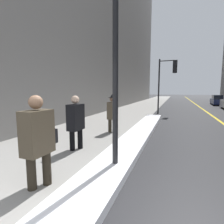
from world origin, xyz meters
name	(u,v)px	position (x,y,z in m)	size (l,w,h in m)	color
sidewalk_slab	(136,109)	(-2.00, 15.00, 0.01)	(4.00, 80.00, 0.01)	gray
road_centre_stripe	(206,112)	(4.00, 15.00, 0.00)	(0.16, 80.00, 0.00)	gold
snow_bank_curb	(137,136)	(0.27, 4.81, 0.09)	(0.89, 10.90, 0.17)	white
building_facade_left	(106,20)	(-7.00, 20.00, 10.53)	(6.00, 36.00, 21.06)	slate
lamp_post	(115,21)	(0.37, 2.11, 3.13)	(0.28, 0.28, 5.27)	black
traffic_light_near	(168,74)	(0.97, 12.32, 2.94)	(1.31, 0.32, 4.07)	black
pedestrian_with_shoulder_bag	(38,137)	(-0.70, 1.01, 0.93)	(0.33, 0.76, 1.68)	#2A241B
pedestrian_trailing	(76,120)	(-1.17, 3.00, 0.89)	(0.32, 0.53, 1.61)	black
pedestrian_in_glasses	(112,112)	(-0.92, 5.46, 0.87)	(0.34, 0.50, 1.60)	#2A241B
parked_car_navy	(220,100)	(6.68, 23.40, 0.58)	(2.08, 4.43, 1.22)	navy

